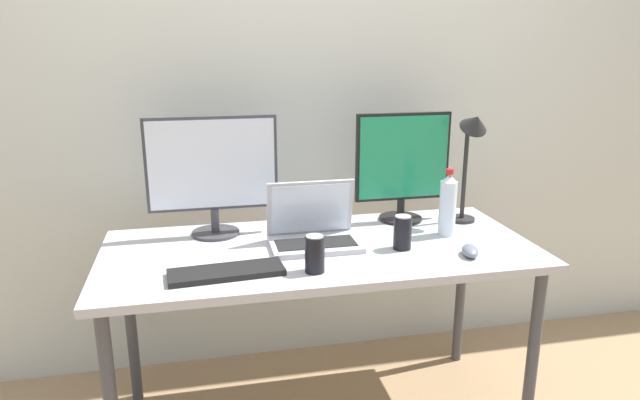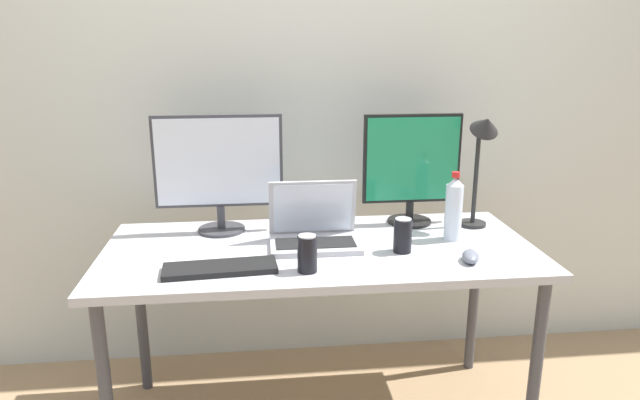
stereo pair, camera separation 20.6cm
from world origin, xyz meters
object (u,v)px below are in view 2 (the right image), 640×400
(laptop_silver, at_px, (314,230))
(desk_lamp, at_px, (482,149))
(monitor_center, at_px, (412,166))
(water_bottle, at_px, (454,209))
(mouse_by_keyboard, at_px, (471,256))
(soda_can_by_laptop, at_px, (307,254))
(soda_can_near_keyboard, at_px, (403,235))
(work_desk, at_px, (320,263))
(keyboard_main, at_px, (220,268))
(monitor_left, at_px, (219,168))

(laptop_silver, distance_m, desk_lamp, 0.73)
(monitor_center, bearing_deg, water_bottle, -63.73)
(desk_lamp, bearing_deg, laptop_silver, -171.12)
(mouse_by_keyboard, relative_size, soda_can_by_laptop, 0.86)
(monitor_center, distance_m, soda_can_near_keyboard, 0.39)
(water_bottle, bearing_deg, work_desk, -177.22)
(soda_can_near_keyboard, distance_m, desk_lamp, 0.50)
(water_bottle, bearing_deg, mouse_by_keyboard, -92.87)
(soda_can_near_keyboard, bearing_deg, water_bottle, 26.09)
(laptop_silver, distance_m, water_bottle, 0.54)
(soda_can_by_laptop, bearing_deg, soda_can_near_keyboard, 21.84)
(mouse_by_keyboard, distance_m, soda_can_near_keyboard, 0.25)
(laptop_silver, relative_size, keyboard_main, 0.88)
(monitor_left, relative_size, desk_lamp, 1.03)
(mouse_by_keyboard, bearing_deg, work_desk, 176.58)
(water_bottle, height_order, soda_can_near_keyboard, water_bottle)
(water_bottle, distance_m, soda_can_near_keyboard, 0.26)
(soda_can_near_keyboard, bearing_deg, monitor_center, 70.83)
(monitor_left, bearing_deg, soda_can_by_laptop, -55.78)
(desk_lamp, bearing_deg, water_bottle, -141.11)
(monitor_center, relative_size, soda_can_near_keyboard, 3.61)
(mouse_by_keyboard, bearing_deg, desk_lamp, 84.48)
(monitor_left, height_order, laptop_silver, monitor_left)
(work_desk, distance_m, monitor_left, 0.54)
(water_bottle, xyz_separation_m, soda_can_by_laptop, (-0.58, -0.25, -0.06))
(work_desk, relative_size, desk_lamp, 3.29)
(water_bottle, xyz_separation_m, desk_lamp, (0.14, 0.11, 0.21))
(work_desk, distance_m, soda_can_by_laptop, 0.27)
(monitor_left, bearing_deg, soda_can_near_keyboard, -24.81)
(mouse_by_keyboard, height_order, water_bottle, water_bottle)
(work_desk, height_order, laptop_silver, laptop_silver)
(monitor_center, xyz_separation_m, soda_can_near_keyboard, (-0.11, -0.33, -0.18))
(water_bottle, bearing_deg, keyboard_main, -165.88)
(monitor_left, distance_m, water_bottle, 0.92)
(keyboard_main, xyz_separation_m, soda_can_by_laptop, (0.29, -0.03, 0.05))
(monitor_left, bearing_deg, monitor_center, 1.69)
(work_desk, height_order, desk_lamp, desk_lamp)
(keyboard_main, relative_size, soda_can_near_keyboard, 2.97)
(work_desk, distance_m, water_bottle, 0.55)
(laptop_silver, height_order, water_bottle, water_bottle)
(soda_can_near_keyboard, bearing_deg, soda_can_by_laptop, -158.16)
(monitor_center, relative_size, keyboard_main, 1.22)
(work_desk, distance_m, desk_lamp, 0.78)
(laptop_silver, distance_m, soda_can_by_laptop, 0.27)
(work_desk, distance_m, monitor_center, 0.57)
(water_bottle, xyz_separation_m, soda_can_near_keyboard, (-0.22, -0.11, -0.06))
(monitor_left, relative_size, mouse_by_keyboard, 4.61)
(mouse_by_keyboard, relative_size, soda_can_near_keyboard, 0.86)
(mouse_by_keyboard, bearing_deg, monitor_left, 172.68)
(monitor_center, distance_m, water_bottle, 0.27)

